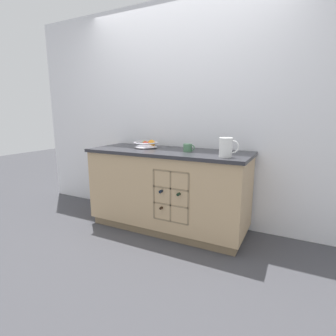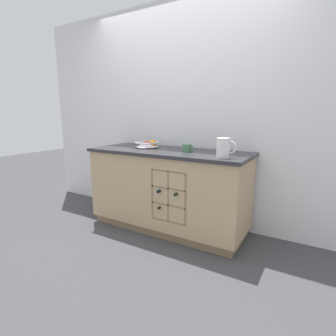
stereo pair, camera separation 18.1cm
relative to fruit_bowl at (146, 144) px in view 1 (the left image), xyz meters
The scene contains 6 objects.
ground_plane 1.00m from the fruit_bowl, 11.73° to the right, with size 14.00×14.00×0.00m, color #424247.
back_wall 0.56m from the fruit_bowl, 44.96° to the left, with size 4.40×0.06×2.55m, color white.
kitchen_island 0.59m from the fruit_bowl, 12.07° to the right, with size 1.78×0.69×0.90m.
fruit_bowl is the anchor object (origin of this frame).
white_pitcher 1.03m from the fruit_bowl, 13.19° to the right, with size 0.18×0.12×0.18m.
ceramic_mug 0.56m from the fruit_bowl, ahead, with size 0.13×0.09×0.08m.
Camera 1 is at (1.29, -2.51, 1.28)m, focal length 28.00 mm.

